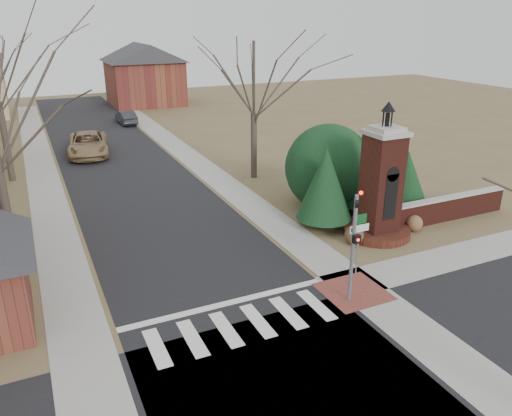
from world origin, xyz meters
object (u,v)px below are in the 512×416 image
traffic_signal_pole (354,238)px  sign_post (359,233)px  brick_gate_monument (380,193)px  pickup_truck (88,144)px  distant_car (126,117)px

traffic_signal_pole → sign_post: traffic_signal_pole is taller
brick_gate_monument → pickup_truck: 23.96m
pickup_truck → distant_car: pickup_truck is taller
traffic_signal_pole → brick_gate_monument: 6.47m
sign_post → pickup_truck: (-7.19, 24.46, -1.10)m
sign_post → brick_gate_monument: size_ratio=0.42×
traffic_signal_pole → distant_car: size_ratio=1.13×
traffic_signal_pole → pickup_truck: bearing=102.8°
traffic_signal_pole → pickup_truck: traffic_signal_pole is taller
brick_gate_monument → distant_car: 32.58m
brick_gate_monument → distant_car: brick_gate_monument is taller
brick_gate_monument → distant_car: bearing=99.9°
distant_car → brick_gate_monument: bearing=97.4°
sign_post → pickup_truck: bearing=106.4°
distant_car → sign_post: bearing=91.1°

